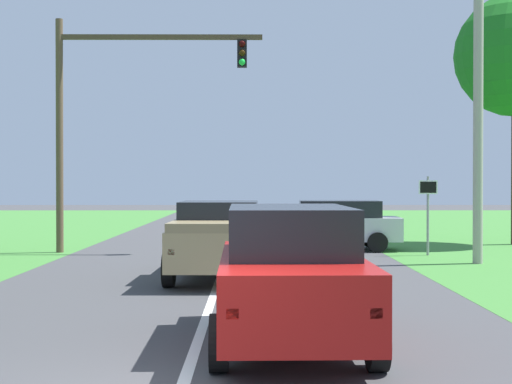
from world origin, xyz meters
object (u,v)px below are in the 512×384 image
(pickup_truck_lead, at_px, (220,239))
(crossing_suv_far, at_px, (335,224))
(keep_moving_sign, at_px, (428,205))
(red_suv_near, at_px, (290,273))
(utility_pole_right, at_px, (478,107))
(traffic_light, at_px, (111,100))

(pickup_truck_lead, distance_m, crossing_suv_far, 8.46)
(keep_moving_sign, xyz_separation_m, crossing_suv_far, (-2.78, 1.93, -0.72))
(pickup_truck_lead, bearing_deg, red_suv_near, -79.76)
(red_suv_near, xyz_separation_m, utility_pole_right, (5.96, 10.64, 3.48))
(keep_moving_sign, bearing_deg, traffic_light, 174.22)
(red_suv_near, height_order, keep_moving_sign, keep_moving_sign)
(pickup_truck_lead, relative_size, utility_pole_right, 0.61)
(traffic_light, xyz_separation_m, utility_pole_right, (11.18, -3.48, -0.57))
(crossing_suv_far, relative_size, utility_pole_right, 0.51)
(traffic_light, height_order, keep_moving_sign, traffic_light)
(traffic_light, xyz_separation_m, crossing_suv_far, (7.54, 0.88, -4.18))
(red_suv_near, bearing_deg, pickup_truck_lead, 100.24)
(pickup_truck_lead, relative_size, traffic_light, 0.70)
(red_suv_near, relative_size, traffic_light, 0.63)
(pickup_truck_lead, height_order, crossing_suv_far, pickup_truck_lead)
(crossing_suv_far, bearing_deg, traffic_light, -173.33)
(red_suv_near, bearing_deg, traffic_light, 110.30)
(utility_pole_right, bearing_deg, crossing_suv_far, 129.86)
(crossing_suv_far, height_order, utility_pole_right, utility_pole_right)
(traffic_light, relative_size, utility_pole_right, 0.86)
(pickup_truck_lead, bearing_deg, utility_pole_right, 24.18)
(red_suv_near, xyz_separation_m, pickup_truck_lead, (-1.33, 7.37, -0.06))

